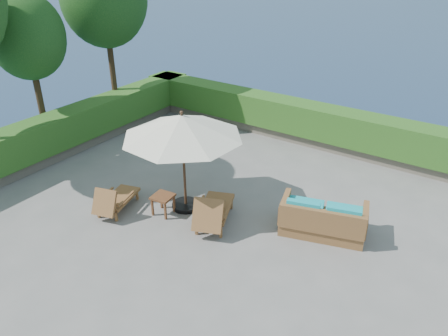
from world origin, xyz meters
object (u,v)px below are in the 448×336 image
Objects in this scene: lounge_left at (115,199)px; lounge_right at (213,210)px; side_table at (163,199)px; patio_umbrella at (182,127)px; wicker_loveseat at (323,220)px.

lounge_right reaches higher than lounge_left.
side_table is (1.07, 0.58, 0.09)m from lounge_left.
wicker_loveseat is at bearing 14.85° from patio_umbrella.
wicker_loveseat is (3.58, 1.42, -0.06)m from side_table.
wicker_loveseat reaches higher than lounge_left.
wicker_loveseat is (2.29, 1.11, -0.03)m from lounge_right.
lounge_right is 0.85× the size of wicker_loveseat.
lounge_left is at bearing -151.34° from side_table.
lounge_right is (2.36, 0.89, 0.06)m from lounge_left.
wicker_loveseat is at bearing 7.57° from lounge_left.
patio_umbrella is 2.03× the size of lounge_right.
lounge_left is (-1.34, -1.12, -1.86)m from patio_umbrella.
side_table is at bearing 171.39° from lounge_right.
patio_umbrella is at bearing 24.22° from lounge_left.
wicker_loveseat is (4.65, 2.00, 0.03)m from lounge_left.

